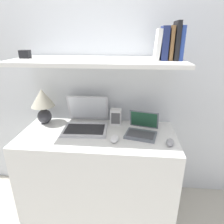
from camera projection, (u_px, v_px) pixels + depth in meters
wall_back at (103, 70)px, 1.74m from camera, size 6.00×0.05×2.40m
desk at (99, 173)px, 1.72m from camera, size 1.23×0.57×0.75m
back_riser at (103, 129)px, 1.90m from camera, size 1.23×0.04×1.29m
shelf at (97, 61)px, 1.44m from camera, size 1.23×0.51×0.03m
table_lamp at (43, 102)px, 1.70m from camera, size 0.20×0.20×0.31m
laptop_large at (86, 122)px, 1.66m from camera, size 0.37×0.37×0.25m
laptop_small at (142, 130)px, 1.56m from camera, size 0.28×0.27×0.17m
computer_mouse at (115, 139)px, 1.47m from camera, size 0.07×0.12×0.04m
second_mouse at (170, 142)px, 1.42m from camera, size 0.07×0.11×0.04m
router_box at (116, 117)px, 1.72m from camera, size 0.09×0.07×0.14m
book_blue at (180, 43)px, 1.35m from camera, size 0.03×0.14×0.22m
book_black at (176, 41)px, 1.34m from camera, size 0.03×0.16×0.25m
book_brown at (171, 43)px, 1.35m from camera, size 0.02×0.14×0.22m
book_navy at (164, 43)px, 1.36m from camera, size 0.04×0.15×0.22m
book_white at (158, 45)px, 1.36m from camera, size 0.04×0.15×0.20m
shelf_gadget at (25, 54)px, 1.47m from camera, size 0.07×0.06×0.06m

